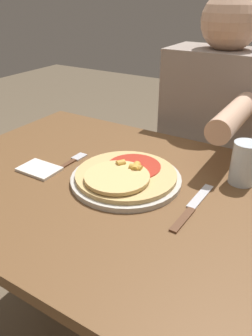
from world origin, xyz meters
TOP-DOWN VIEW (x-y plane):
  - dining_table at (0.00, 0.00)m, footprint 1.15×0.75m
  - plate at (-0.03, 0.02)m, footprint 0.29×0.29m
  - pizza at (-0.03, 0.02)m, footprint 0.27×0.27m
  - fork at (-0.22, 0.02)m, footprint 0.03×0.18m
  - knife at (0.17, -0.00)m, footprint 0.03×0.22m
  - drinking_glass at (0.23, 0.18)m, footprint 0.07×0.07m
  - napkin at (-0.27, -0.05)m, footprint 0.11×0.08m
  - person_diner at (0.05, 0.56)m, footprint 0.39×0.52m

SIDE VIEW (x-z plane):
  - dining_table at x=0.00m, z-range 0.25..0.98m
  - person_diner at x=0.05m, z-range 0.10..1.29m
  - fork at x=-0.22m, z-range 0.73..0.74m
  - knife at x=0.17m, z-range 0.73..0.74m
  - napkin at x=-0.27m, z-range 0.73..0.74m
  - plate at x=-0.03m, z-range 0.73..0.75m
  - pizza at x=-0.03m, z-range 0.74..0.78m
  - drinking_glass at x=0.23m, z-range 0.73..0.85m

